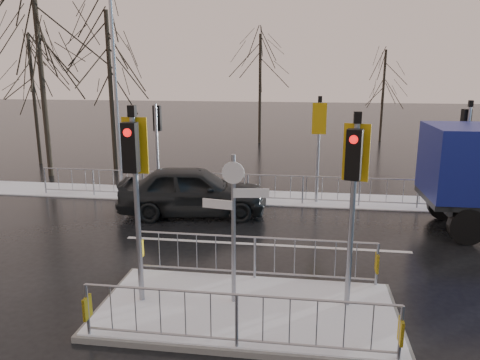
# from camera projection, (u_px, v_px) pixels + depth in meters

# --- Properties ---
(ground) EXTENTS (120.00, 120.00, 0.00)m
(ground) POSITION_uv_depth(u_px,v_px,m) (247.00, 313.00, 9.45)
(ground) COLOR black
(ground) RESTS_ON ground
(snow_verge) EXTENTS (30.00, 2.00, 0.04)m
(snow_verge) POSITION_uv_depth(u_px,v_px,m) (276.00, 198.00, 17.72)
(snow_verge) COLOR white
(snow_verge) RESTS_ON ground
(lane_markings) EXTENTS (8.00, 11.38, 0.01)m
(lane_markings) POSITION_uv_depth(u_px,v_px,m) (245.00, 322.00, 9.13)
(lane_markings) COLOR silver
(lane_markings) RESTS_ON ground
(traffic_island) EXTENTS (6.00, 3.04, 4.15)m
(traffic_island) POSITION_uv_depth(u_px,v_px,m) (246.00, 295.00, 9.37)
(traffic_island) COLOR slate
(traffic_island) RESTS_ON ground
(far_kerb_fixtures) EXTENTS (18.00, 0.65, 3.83)m
(far_kerb_fixtures) POSITION_uv_depth(u_px,v_px,m) (284.00, 176.00, 16.96)
(far_kerb_fixtures) COLOR #8E929A
(far_kerb_fixtures) RESTS_ON ground
(car_far_lane) EXTENTS (5.15, 2.68, 1.67)m
(car_far_lane) POSITION_uv_depth(u_px,v_px,m) (193.00, 191.00, 15.62)
(car_far_lane) COLOR black
(car_far_lane) RESTS_ON ground
(tree_near_a) EXTENTS (4.75, 4.75, 8.97)m
(tree_near_a) POSITION_uv_depth(u_px,v_px,m) (38.00, 37.00, 20.05)
(tree_near_a) COLOR black
(tree_near_a) RESTS_ON ground
(tree_near_b) EXTENTS (4.00, 4.00, 7.55)m
(tree_near_b) POSITION_uv_depth(u_px,v_px,m) (109.00, 61.00, 21.38)
(tree_near_b) COLOR black
(tree_near_b) RESTS_ON ground
(tree_near_c) EXTENTS (3.50, 3.50, 6.61)m
(tree_near_c) POSITION_uv_depth(u_px,v_px,m) (32.00, 74.00, 23.11)
(tree_near_c) COLOR black
(tree_near_c) RESTS_ON ground
(tree_far_a) EXTENTS (3.75, 3.75, 7.08)m
(tree_far_a) POSITION_uv_depth(u_px,v_px,m) (260.00, 68.00, 29.76)
(tree_far_a) COLOR black
(tree_far_a) RESTS_ON ground
(tree_far_b) EXTENTS (3.25, 3.25, 6.14)m
(tree_far_b) POSITION_uv_depth(u_px,v_px,m) (384.00, 78.00, 30.73)
(tree_far_b) COLOR black
(tree_far_b) RESTS_ON ground
(street_lamp_left) EXTENTS (1.25, 0.18, 8.20)m
(street_lamp_left) POSITION_uv_depth(u_px,v_px,m) (117.00, 77.00, 18.43)
(street_lamp_left) COLOR #8E929A
(street_lamp_left) RESTS_ON ground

